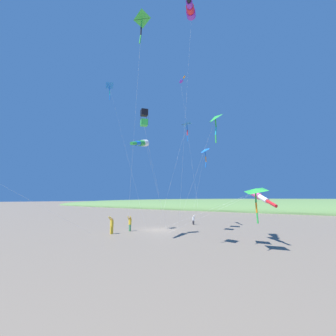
# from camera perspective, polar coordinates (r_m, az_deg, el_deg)

# --- Properties ---
(ground_plane) EXTENTS (600.00, 600.00, 0.00)m
(ground_plane) POSITION_cam_1_polar(r_m,az_deg,el_deg) (30.41, -1.87, -14.36)
(ground_plane) COLOR #756654
(dune_ridge_grassy) EXTENTS (28.00, 240.00, 7.46)m
(dune_ridge_grassy) POSITION_cam_1_polar(r_m,az_deg,el_deg) (80.87, 23.67, -9.29)
(dune_ridge_grassy) COLOR #567A42
(dune_ridge_grassy) RESTS_ON ground_plane
(person_adult_flyer) EXTENTS (0.59, 0.47, 1.87)m
(person_adult_flyer) POSITION_cam_1_polar(r_m,az_deg,el_deg) (27.46, -13.14, -12.81)
(person_adult_flyer) COLOR gold
(person_adult_flyer) RESTS_ON ground_plane
(person_child_green_jacket) EXTENTS (0.36, 0.45, 1.42)m
(person_child_green_jacket) POSITION_cam_1_polar(r_m,az_deg,el_deg) (36.32, 6.02, -11.93)
(person_child_green_jacket) COLOR #232328
(person_child_green_jacket) RESTS_ON ground_plane
(person_child_grey_jacket) EXTENTS (0.61, 0.53, 1.77)m
(person_child_grey_jacket) POSITION_cam_1_polar(r_m,az_deg,el_deg) (29.42, -8.97, -12.64)
(person_child_grey_jacket) COLOR #3D7F51
(person_child_grey_jacket) RESTS_ON ground_plane
(kite_windsock_striped_overhead) EXTENTS (10.31, 8.21, 21.16)m
(kite_windsock_striped_overhead) POSITION_cam_1_polar(r_m,az_deg,el_deg) (25.68, 5.28, 33.22)
(kite_windsock_striped_overhead) COLOR purple
(kite_windsock_striped_overhead) RESTS_ON ground_plane
(kite_windsock_teal_far_right) EXTENTS (3.22, 11.94, 4.64)m
(kite_windsock_teal_far_right) POSITION_cam_1_polar(r_m,az_deg,el_deg) (23.43, 20.84, -6.34)
(kite_windsock_teal_far_right) COLOR #EF4C93
(kite_windsock_teal_far_right) RESTS_ON ground_plane
(kite_delta_rainbow_low_near) EXTENTS (8.68, 10.12, 10.52)m
(kite_delta_rainbow_low_near) POSITION_cam_1_polar(r_m,az_deg,el_deg) (19.92, 10.96, 11.30)
(kite_delta_rainbow_low_near) COLOR green
(kite_delta_rainbow_low_near) RESTS_ON ground_plane
(kite_box_red_high_left) EXTENTS (6.54, 2.07, 13.09)m
(kite_box_red_high_left) POSITION_cam_1_polar(r_m,az_deg,el_deg) (25.97, -5.64, 11.71)
(kite_box_red_high_left) COLOR black
(kite_box_red_high_left) RESTS_ON ground_plane
(kite_windsock_black_fish_shape) EXTENTS (6.97, 2.91, 20.96)m
(kite_windsock_black_fish_shape) POSITION_cam_1_polar(r_m,az_deg,el_deg) (36.23, 3.33, 19.92)
(kite_windsock_black_fish_shape) COLOR purple
(kite_windsock_black_fish_shape) RESTS_ON ground_plane
(kite_delta_magenta_far_left) EXTENTS (3.86, 5.03, 10.36)m
(kite_delta_magenta_far_left) POSITION_cam_1_polar(r_m,az_deg,el_deg) (31.66, 8.62, 4.00)
(kite_delta_magenta_far_left) COLOR blue
(kite_delta_magenta_far_left) RESTS_ON ground_plane
(kite_delta_orange_high_right) EXTENTS (5.57, 2.45, 17.31)m
(kite_delta_orange_high_right) POSITION_cam_1_polar(r_m,az_deg,el_deg) (30.74, -13.70, 18.23)
(kite_delta_orange_high_right) COLOR blue
(kite_delta_orange_high_right) RESTS_ON ground_plane
(kite_delta_small_distant) EXTENTS (6.40, 14.50, 4.71)m
(kite_delta_small_distant) POSITION_cam_1_polar(r_m,az_deg,el_deg) (19.09, 19.86, -5.20)
(kite_delta_small_distant) COLOR green
(kite_delta_small_distant) RESTS_ON ground_plane
(kite_delta_blue_topmost) EXTENTS (1.69, 4.85, 12.61)m
(kite_delta_blue_topmost) POSITION_cam_1_polar(r_m,az_deg,el_deg) (28.44, 4.43, 10.27)
(kite_delta_blue_topmost) COLOR blue
(kite_delta_blue_topmost) RESTS_ON ground_plane
(kite_delta_long_streamer_right) EXTENTS (8.80, 10.23, 17.84)m
(kite_delta_long_streamer_right) POSITION_cam_1_polar(r_m,az_deg,el_deg) (22.01, -6.24, 31.43)
(kite_delta_long_streamer_right) COLOR green
(kite_delta_long_streamer_right) RESTS_ON ground_plane
(kite_windsock_green_low_center) EXTENTS (6.74, 1.55, 9.81)m
(kite_windsock_green_low_center) POSITION_cam_1_polar(r_m,az_deg,el_deg) (24.06, -6.30, 5.85)
(kite_windsock_green_low_center) COLOR white
(kite_windsock_green_low_center) RESTS_ON ground_plane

